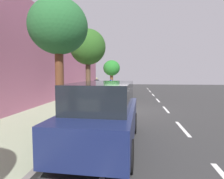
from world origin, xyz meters
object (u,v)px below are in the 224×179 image
object	(u,v)px
fire_hydrant	(90,102)
street_tree_mid_block	(88,48)
bicycle_at_curb	(113,97)
street_tree_near_cyclist	(112,68)
parked_sedan_white_nearest	(122,89)
pedestrian_on_phone	(97,84)
cyclist_with_backpack	(111,88)
street_tree_far_end	(58,28)
parked_suv_dark_blue_second	(104,114)

from	to	relation	value
fire_hydrant	street_tree_mid_block	bearing A→B (deg)	-73.31
bicycle_at_curb	street_tree_mid_block	bearing A→B (deg)	52.09
bicycle_at_curb	street_tree_near_cyclist	xyz separation A→B (m)	(1.50, -11.63, 2.61)
street_tree_near_cyclist	street_tree_mid_block	world-z (taller)	street_tree_mid_block
parked_sedan_white_nearest	pedestrian_on_phone	size ratio (longest dim) A/B	2.71
parked_sedan_white_nearest	pedestrian_on_phone	bearing A→B (deg)	-39.82
cyclist_with_backpack	street_tree_mid_block	size ratio (longest dim) A/B	0.35
parked_sedan_white_nearest	cyclist_with_backpack	size ratio (longest dim) A/B	2.51
bicycle_at_curb	parked_sedan_white_nearest	bearing A→B (deg)	-96.59
street_tree_mid_block	fire_hydrant	size ratio (longest dim) A/B	6.11
street_tree_near_cyclist	pedestrian_on_phone	size ratio (longest dim) A/B	2.40
street_tree_near_cyclist	pedestrian_on_phone	distance (m)	5.34
cyclist_with_backpack	fire_hydrant	xyz separation A→B (m)	(0.68, 4.41, -0.52)
parked_sedan_white_nearest	street_tree_far_end	size ratio (longest dim) A/B	0.86
street_tree_mid_block	fire_hydrant	world-z (taller)	street_tree_mid_block
bicycle_at_curb	fire_hydrant	world-z (taller)	fire_hydrant
bicycle_at_curb	street_tree_mid_block	xyz separation A→B (m)	(1.50, 1.93, 3.64)
parked_suv_dark_blue_second	street_tree_far_end	xyz separation A→B (m)	(2.24, -2.10, 3.13)
cyclist_with_backpack	street_tree_far_end	world-z (taller)	street_tree_far_end
parked_suv_dark_blue_second	street_tree_near_cyclist	distance (m)	20.92
pedestrian_on_phone	fire_hydrant	distance (m)	10.88
parked_sedan_white_nearest	cyclist_with_backpack	bearing A→B (deg)	79.28
street_tree_near_cyclist	fire_hydrant	xyz separation A→B (m)	(-0.61, 15.57, -2.41)
street_tree_near_cyclist	street_tree_far_end	bearing A→B (deg)	90.00
bicycle_at_curb	street_tree_far_end	world-z (taller)	street_tree_far_end
parked_sedan_white_nearest	street_tree_near_cyclist	xyz separation A→B (m)	(1.98, -7.46, 2.24)
parked_sedan_white_nearest	street_tree_mid_block	world-z (taller)	street_tree_mid_block
fire_hydrant	street_tree_near_cyclist	bearing A→B (deg)	-87.77
cyclist_with_backpack	street_tree_mid_block	world-z (taller)	street_tree_mid_block
parked_suv_dark_blue_second	street_tree_far_end	bearing A→B (deg)	-43.08
pedestrian_on_phone	bicycle_at_curb	bearing A→B (deg)	111.35
cyclist_with_backpack	pedestrian_on_phone	world-z (taller)	pedestrian_on_phone
cyclist_with_backpack	street_tree_near_cyclist	bearing A→B (deg)	-83.45
street_tree_far_end	fire_hydrant	size ratio (longest dim) A/B	6.23
parked_suv_dark_blue_second	street_tree_far_end	world-z (taller)	street_tree_far_end
street_tree_near_cyclist	pedestrian_on_phone	xyz separation A→B (m)	(1.15, 4.85, -1.90)
cyclist_with_backpack	pedestrian_on_phone	bearing A→B (deg)	-68.95
parked_sedan_white_nearest	bicycle_at_curb	size ratio (longest dim) A/B	2.77
bicycle_at_curb	fire_hydrant	xyz separation A→B (m)	(0.90, 3.95, 0.20)
street_tree_far_end	parked_suv_dark_blue_second	bearing A→B (deg)	136.92
parked_suv_dark_blue_second	fire_hydrant	xyz separation A→B (m)	(1.64, -5.13, -0.44)
bicycle_at_curb	pedestrian_on_phone	xyz separation A→B (m)	(2.65, -6.77, 0.71)
parked_sedan_white_nearest	cyclist_with_backpack	xyz separation A→B (m)	(0.70, 3.70, 0.35)
street_tree_mid_block	street_tree_near_cyclist	bearing A→B (deg)	-90.00
street_tree_far_end	pedestrian_on_phone	size ratio (longest dim) A/B	3.16
cyclist_with_backpack	street_tree_far_end	distance (m)	8.15
parked_suv_dark_blue_second	parked_sedan_white_nearest	bearing A→B (deg)	-88.86
parked_sedan_white_nearest	street_tree_near_cyclist	size ratio (longest dim) A/B	1.13
parked_sedan_white_nearest	parked_suv_dark_blue_second	distance (m)	13.25
fire_hydrant	street_tree_far_end	bearing A→B (deg)	78.71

